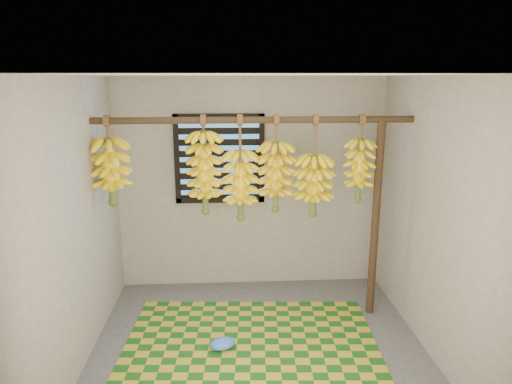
{
  "coord_description": "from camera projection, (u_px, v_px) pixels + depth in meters",
  "views": [
    {
      "loc": [
        -0.25,
        -3.55,
        2.38
      ],
      "look_at": [
        0.0,
        0.55,
        1.35
      ],
      "focal_mm": 32.0,
      "sensor_mm": 36.0,
      "label": 1
    }
  ],
  "objects": [
    {
      "name": "ceiling",
      "position": [
        260.0,
        74.0,
        3.44
      ],
      "size": [
        3.0,
        3.0,
        0.01
      ],
      "primitive_type": "cube",
      "color": "silver",
      "rests_on": "wall_back"
    },
    {
      "name": "hanging_pole",
      "position": [
        255.0,
        120.0,
        4.22
      ],
      "size": [
        3.0,
        0.06,
        0.06
      ],
      "primitive_type": "cylinder",
      "rotation": [
        0.0,
        1.57,
        0.0
      ],
      "color": "#3D2D1A",
      "rests_on": "wall_left"
    },
    {
      "name": "banana_bunch_c",
      "position": [
        241.0,
        185.0,
        4.36
      ],
      "size": [
        0.34,
        0.34,
        1.01
      ],
      "color": "brown",
      "rests_on": "hanging_pole"
    },
    {
      "name": "banana_bunch_b",
      "position": [
        205.0,
        173.0,
        4.31
      ],
      "size": [
        0.33,
        0.33,
        0.94
      ],
      "color": "brown",
      "rests_on": "hanging_pole"
    },
    {
      "name": "wall_left",
      "position": [
        73.0,
        230.0,
        3.65
      ],
      "size": [
        0.01,
        3.0,
        2.4
      ],
      "primitive_type": "cube",
      "color": "gray",
      "rests_on": "floor"
    },
    {
      "name": "banana_bunch_e",
      "position": [
        313.0,
        185.0,
        4.4
      ],
      "size": [
        0.37,
        0.37,
        0.98
      ],
      "color": "brown",
      "rests_on": "hanging_pole"
    },
    {
      "name": "wall_back",
      "position": [
        251.0,
        184.0,
        5.19
      ],
      "size": [
        3.0,
        0.01,
        2.4
      ],
      "primitive_type": "cube",
      "color": "gray",
      "rests_on": "floor"
    },
    {
      "name": "window",
      "position": [
        220.0,
        159.0,
        5.07
      ],
      "size": [
        1.0,
        0.04,
        1.0
      ],
      "color": "black",
      "rests_on": "wall_back"
    },
    {
      "name": "wall_right",
      "position": [
        439.0,
        223.0,
        3.82
      ],
      "size": [
        0.01,
        3.0,
        2.4
      ],
      "primitive_type": "cube",
      "color": "gray",
      "rests_on": "floor"
    },
    {
      "name": "woven_mat",
      "position": [
        251.0,
        351.0,
        4.07
      ],
      "size": [
        2.41,
        1.98,
        0.01
      ],
      "primitive_type": "cube",
      "rotation": [
        0.0,
        0.0,
        -0.06
      ],
      "color": "#195519",
      "rests_on": "floor"
    },
    {
      "name": "banana_bunch_f",
      "position": [
        359.0,
        170.0,
        4.4
      ],
      "size": [
        0.29,
        0.29,
        0.85
      ],
      "color": "brown",
      "rests_on": "hanging_pole"
    },
    {
      "name": "banana_bunch_d",
      "position": [
        276.0,
        177.0,
        4.36
      ],
      "size": [
        0.34,
        0.34,
        0.93
      ],
      "color": "brown",
      "rests_on": "hanging_pole"
    },
    {
      "name": "support_post",
      "position": [
        375.0,
        221.0,
        4.53
      ],
      "size": [
        0.08,
        0.08,
        2.0
      ],
      "primitive_type": "cylinder",
      "color": "#3D2D1A",
      "rests_on": "floor"
    },
    {
      "name": "banana_bunch_a",
      "position": [
        111.0,
        172.0,
        4.25
      ],
      "size": [
        0.35,
        0.35,
        0.84
      ],
      "color": "brown",
      "rests_on": "hanging_pole"
    },
    {
      "name": "plastic_bag",
      "position": [
        222.0,
        344.0,
        4.1
      ],
      "size": [
        0.29,
        0.25,
        0.1
      ],
      "primitive_type": "ellipsoid",
      "rotation": [
        0.0,
        0.0,
        0.4
      ],
      "color": "#3E71E8",
      "rests_on": "woven_mat"
    },
    {
      "name": "floor",
      "position": [
        260.0,
        356.0,
        4.03
      ],
      "size": [
        3.0,
        3.0,
        0.01
      ],
      "primitive_type": "cube",
      "color": "#474747",
      "rests_on": "ground"
    }
  ]
}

